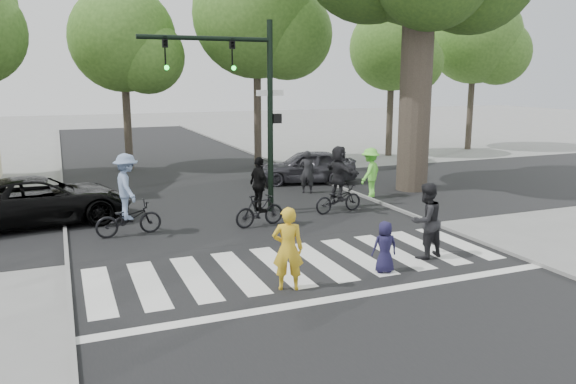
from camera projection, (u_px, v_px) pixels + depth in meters
name	position (u px, v px, depth m)	size (l,w,h in m)	color
ground	(319.00, 278.00, 12.19)	(120.00, 120.00, 0.00)	gray
road_stem	(247.00, 223.00, 16.72)	(10.00, 70.00, 0.01)	black
road_cross	(220.00, 203.00, 19.44)	(70.00, 10.00, 0.01)	black
curb_left	(66.00, 240.00, 14.84)	(0.10, 70.00, 0.10)	gray
curb_right	(392.00, 207.00, 18.58)	(0.10, 70.00, 0.10)	gray
crosswalk	(306.00, 268.00, 12.78)	(10.00, 3.85, 0.01)	silver
traffic_signal	(244.00, 90.00, 17.16)	(4.45, 0.29, 6.00)	black
bg_tree_2	(129.00, 44.00, 25.45)	(5.04, 4.80, 8.40)	brown
bg_tree_3	(264.00, 19.00, 26.24)	(6.30, 6.00, 10.20)	brown
bg_tree_4	(398.00, 52.00, 30.21)	(4.83, 4.60, 8.15)	brown
bg_tree_5	(481.00, 41.00, 32.82)	(5.67, 5.40, 9.30)	brown
pedestrian_woman	(288.00, 249.00, 11.34)	(0.63, 0.42, 1.74)	gold
pedestrian_child	(385.00, 247.00, 12.43)	(0.57, 0.37, 1.17)	#1E1A3E
pedestrian_adult	(426.00, 221.00, 13.38)	(0.89, 0.69, 1.83)	black
cyclist_left	(128.00, 200.00, 15.28)	(1.85, 1.24, 2.27)	black
cyclist_mid	(259.00, 198.00, 16.27)	(1.62, 1.00, 2.05)	black
cyclist_right	(339.00, 183.00, 17.92)	(1.77, 1.64, 2.16)	black
car_suv	(41.00, 200.00, 16.52)	(2.38, 5.16, 1.44)	black
car_grey	(306.00, 167.00, 23.01)	(1.63, 4.04, 1.38)	#38373E
bystander_hivis	(370.00, 173.00, 20.19)	(1.17, 0.67, 1.81)	#7AFF4C
bystander_dark	(307.00, 172.00, 20.95)	(0.59, 0.39, 1.62)	black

